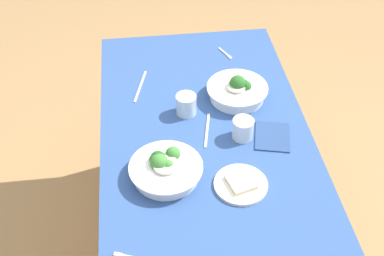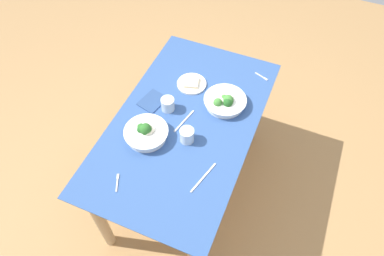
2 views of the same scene
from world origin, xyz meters
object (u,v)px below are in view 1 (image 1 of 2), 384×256
(broccoli_bowl_far, at_px, (237,91))
(table_knife_right, at_px, (207,130))
(water_glass_side, at_px, (243,129))
(fork_by_far_bowl, at_px, (226,54))
(bread_side_plate, at_px, (241,184))
(broccoli_bowl_near, at_px, (165,168))
(fork_by_near_bowl, at_px, (127,256))
(water_glass_center, at_px, (186,105))
(napkin_folded_upper, at_px, (272,136))
(table_knife_left, at_px, (140,86))

(broccoli_bowl_far, bearing_deg, table_knife_right, -39.52)
(water_glass_side, relative_size, fork_by_far_bowl, 0.83)
(bread_side_plate, xyz_separation_m, water_glass_side, (-0.24, 0.05, 0.03))
(broccoli_bowl_near, xyz_separation_m, bread_side_plate, (0.08, 0.26, -0.02))
(fork_by_far_bowl, height_order, fork_by_near_bowl, same)
(water_glass_center, height_order, table_knife_right, water_glass_center)
(broccoli_bowl_far, relative_size, water_glass_center, 2.97)
(fork_by_far_bowl, bearing_deg, broccoli_bowl_near, -50.09)
(fork_by_far_bowl, bearing_deg, fork_by_near_bowl, -49.65)
(broccoli_bowl_near, height_order, water_glass_side, broccoli_bowl_near)
(fork_by_far_bowl, relative_size, table_knife_right, 0.51)
(fork_by_far_bowl, relative_size, napkin_folded_upper, 0.62)
(table_knife_right, bearing_deg, water_glass_center, 42.82)
(broccoli_bowl_far, xyz_separation_m, table_knife_right, (0.19, -0.15, -0.03))
(broccoli_bowl_far, distance_m, fork_by_near_bowl, 0.86)
(bread_side_plate, bearing_deg, broccoli_bowl_near, -107.94)
(broccoli_bowl_near, bearing_deg, fork_by_far_bowl, 154.54)
(water_glass_center, height_order, napkin_folded_upper, water_glass_center)
(bread_side_plate, distance_m, water_glass_side, 0.25)
(water_glass_side, bearing_deg, broccoli_bowl_near, -62.59)
(table_knife_left, bearing_deg, water_glass_side, 61.33)
(broccoli_bowl_far, distance_m, fork_by_far_bowl, 0.32)
(table_knife_right, bearing_deg, broccoli_bowl_far, -27.11)
(bread_side_plate, bearing_deg, broccoli_bowl_far, 170.68)
(water_glass_center, distance_m, napkin_folded_upper, 0.36)
(broccoli_bowl_far, height_order, bread_side_plate, broccoli_bowl_far)
(broccoli_bowl_far, height_order, fork_by_near_bowl, broccoli_bowl_far)
(fork_by_far_bowl, xyz_separation_m, table_knife_right, (0.51, -0.16, -0.00))
(table_knife_right, bearing_deg, fork_by_near_bowl, 161.15)
(bread_side_plate, relative_size, water_glass_side, 2.28)
(broccoli_bowl_near, bearing_deg, bread_side_plate, 72.06)
(bread_side_plate, height_order, water_glass_side, water_glass_side)
(broccoli_bowl_far, relative_size, bread_side_plate, 1.35)
(broccoli_bowl_near, height_order, napkin_folded_upper, broccoli_bowl_near)
(table_knife_right, bearing_deg, napkin_folded_upper, -92.96)
(water_glass_center, bearing_deg, broccoli_bowl_near, -18.87)
(bread_side_plate, height_order, fork_by_far_bowl, bread_side_plate)
(fork_by_near_bowl, bearing_deg, fork_by_far_bowl, -94.70)
(bread_side_plate, distance_m, fork_by_near_bowl, 0.47)
(water_glass_center, distance_m, water_glass_side, 0.26)
(water_glass_side, xyz_separation_m, napkin_folded_upper, (0.02, 0.11, -0.04))
(broccoli_bowl_near, relative_size, table_knife_right, 1.34)
(broccoli_bowl_near, relative_size, water_glass_center, 3.07)
(broccoli_bowl_near, xyz_separation_m, table_knife_left, (-0.52, -0.06, -0.03))
(water_glass_center, xyz_separation_m, napkin_folded_upper, (0.18, 0.31, -0.04))
(water_glass_side, bearing_deg, napkin_folded_upper, 82.09)
(water_glass_side, height_order, fork_by_far_bowl, water_glass_side)
(broccoli_bowl_near, height_order, bread_side_plate, broccoli_bowl_near)
(water_glass_center, relative_size, water_glass_side, 1.03)
(broccoli_bowl_near, bearing_deg, napkin_folded_upper, 108.82)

